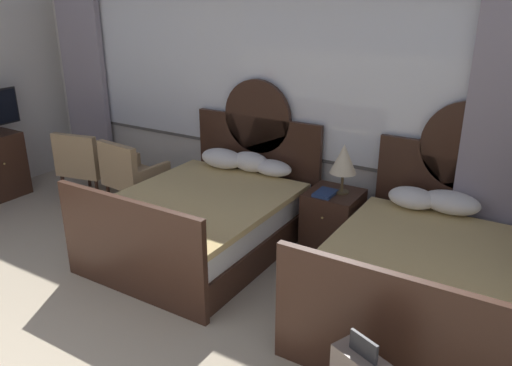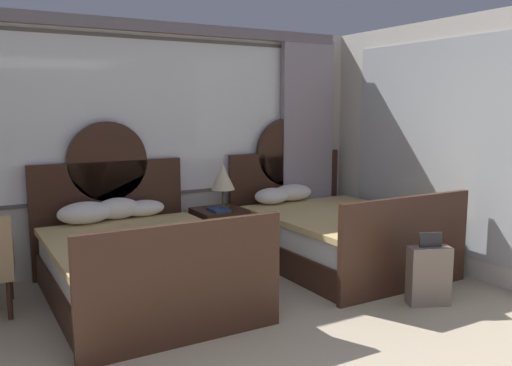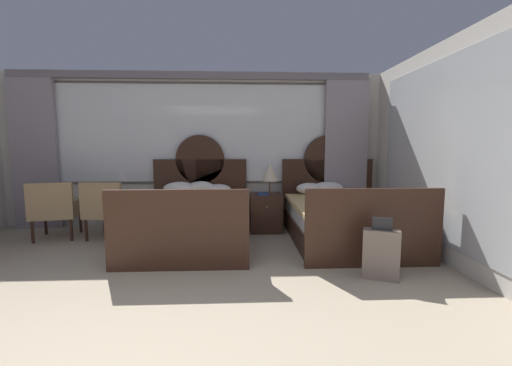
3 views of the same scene
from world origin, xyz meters
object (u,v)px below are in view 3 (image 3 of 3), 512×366
(armchair_by_window_left, at_px, (108,208))
(armchair_by_window_centre, at_px, (55,208))
(suitcase_on_floor, at_px, (381,254))
(nightstand_between_beds, at_px, (266,212))
(bed_near_window, at_px, (193,219))
(book_on_nightstand, at_px, (263,194))
(bed_near_mirror, at_px, (343,218))
(table_lamp_on_nightstand, at_px, (270,173))

(armchair_by_window_left, distance_m, armchair_by_window_centre, 0.79)
(armchair_by_window_centre, bearing_deg, suitcase_on_floor, -21.58)
(nightstand_between_beds, bearing_deg, bed_near_window, -150.83)
(book_on_nightstand, distance_m, suitcase_on_floor, 2.30)
(nightstand_between_beds, relative_size, armchair_by_window_centre, 0.71)
(bed_near_mirror, bearing_deg, armchair_by_window_left, 175.53)
(armchair_by_window_centre, xyz_separation_m, suitcase_on_floor, (4.33, -1.71, -0.21))
(bed_near_mirror, bearing_deg, armchair_by_window_centre, 176.32)
(suitcase_on_floor, bearing_deg, armchair_by_window_left, 154.19)
(bed_near_window, height_order, suitcase_on_floor, bed_near_window)
(book_on_nightstand, xyz_separation_m, armchair_by_window_centre, (-3.20, -0.25, -0.16))
(suitcase_on_floor, bearing_deg, armchair_by_window_centre, 158.42)
(armchair_by_window_left, xyz_separation_m, suitcase_on_floor, (3.54, -1.71, -0.21))
(armchair_by_window_left, height_order, armchair_by_window_centre, same)
(armchair_by_window_left, height_order, suitcase_on_floor, armchair_by_window_left)
(book_on_nightstand, bearing_deg, armchair_by_window_left, -173.94)
(table_lamp_on_nightstand, bearing_deg, bed_near_mirror, -32.26)
(bed_near_window, distance_m, suitcase_on_floor, 2.64)
(bed_near_mirror, distance_m, nightstand_between_beds, 1.29)
(table_lamp_on_nightstand, height_order, armchair_by_window_centre, table_lamp_on_nightstand)
(table_lamp_on_nightstand, relative_size, armchair_by_window_left, 0.57)
(bed_near_window, bearing_deg, armchair_by_window_centre, 172.69)
(bed_near_window, relative_size, armchair_by_window_left, 2.43)
(bed_near_mirror, height_order, book_on_nightstand, bed_near_mirror)
(nightstand_between_beds, distance_m, armchair_by_window_centre, 3.28)
(bed_near_mirror, relative_size, suitcase_on_floor, 3.24)
(book_on_nightstand, distance_m, armchair_by_window_left, 2.43)
(bed_near_window, height_order, table_lamp_on_nightstand, bed_near_window)
(armchair_by_window_centre, bearing_deg, table_lamp_on_nightstand, 6.62)
(suitcase_on_floor, bearing_deg, nightstand_between_beds, 117.50)
(bed_near_mirror, bearing_deg, nightstand_between_beds, 150.33)
(table_lamp_on_nightstand, height_order, suitcase_on_floor, table_lamp_on_nightstand)
(bed_near_window, distance_m, armchair_by_window_centre, 2.14)
(bed_near_window, height_order, book_on_nightstand, bed_near_window)
(bed_near_window, height_order, armchair_by_window_left, bed_near_window)
(bed_near_window, bearing_deg, nightstand_between_beds, 29.17)
(bed_near_mirror, xyz_separation_m, book_on_nightstand, (-1.18, 0.54, 0.30))
(bed_near_mirror, height_order, armchair_by_window_centre, bed_near_mirror)
(book_on_nightstand, bearing_deg, bed_near_mirror, -24.46)
(nightstand_between_beds, height_order, table_lamp_on_nightstand, table_lamp_on_nightstand)
(bed_near_mirror, xyz_separation_m, armchair_by_window_centre, (-4.38, 0.28, 0.13))
(suitcase_on_floor, bearing_deg, table_lamp_on_nightstand, 115.74)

